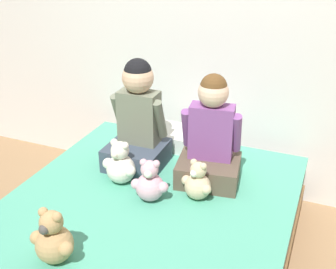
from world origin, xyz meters
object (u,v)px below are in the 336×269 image
teddy_bear_held_by_right_child (198,183)px  teddy_bear_between_children (150,183)px  teddy_bear_held_by_left_child (120,165)px  child_on_left (138,122)px  pillow_at_headboard (191,140)px  child_on_right (211,139)px  teddy_bear_at_foot_of_bed (53,240)px  bed (139,246)px

teddy_bear_held_by_right_child → teddy_bear_between_children: size_ratio=0.93×
teddy_bear_held_by_right_child → teddy_bear_held_by_left_child: bearing=-158.9°
child_on_left → pillow_at_headboard: 0.46m
child_on_right → teddy_bear_held_by_right_child: bearing=-97.7°
child_on_left → teddy_bear_between_children: bearing=-56.1°
child_on_left → teddy_bear_at_foot_of_bed: (0.04, -0.93, -0.17)m
teddy_bear_between_children → pillow_at_headboard: teddy_bear_between_children is taller
bed → teddy_bear_held_by_left_child: 0.47m
teddy_bear_held_by_right_child → teddy_bear_between_children: 0.26m
teddy_bear_held_by_left_child → teddy_bear_held_by_right_child: size_ratio=1.17×
teddy_bear_at_foot_of_bed → pillow_at_headboard: 1.27m
teddy_bear_held_by_right_child → teddy_bear_at_foot_of_bed: size_ratio=0.86×
teddy_bear_at_foot_of_bed → pillow_at_headboard: size_ratio=0.49×
child_on_left → child_on_right: size_ratio=1.05×
child_on_right → teddy_bear_at_foot_of_bed: bearing=-123.2°
pillow_at_headboard → bed: bearing=-90.0°
teddy_bear_at_foot_of_bed → child_on_right: bearing=69.7°
bed → teddy_bear_held_by_left_child: (-0.23, 0.26, 0.32)m
child_on_left → teddy_bear_held_by_left_child: (-0.00, -0.24, -0.17)m
child_on_left → bed: bearing=-65.6°
teddy_bear_held_by_right_child → teddy_bear_at_foot_of_bed: (-0.43, -0.70, 0.02)m
teddy_bear_held_by_left_child → teddy_bear_held_by_right_child: (0.47, 0.01, -0.02)m
child_on_left → teddy_bear_at_foot_of_bed: size_ratio=2.51×
teddy_bear_between_children → pillow_at_headboard: 0.66m
teddy_bear_held_by_right_child → bed: bearing=-111.7°
teddy_bear_held_by_right_child → pillow_at_headboard: bearing=132.7°
bed → pillow_at_headboard: 0.86m
bed → child_on_left: size_ratio=2.92×
teddy_bear_at_foot_of_bed → bed: bearing=70.4°
teddy_bear_held_by_left_child → teddy_bear_between_children: bearing=-13.4°
child_on_right → teddy_bear_held_by_left_child: 0.54m
child_on_right → pillow_at_headboard: bearing=116.8°
child_on_right → pillow_at_headboard: 0.45m
teddy_bear_at_foot_of_bed → teddy_bear_held_by_left_child: bearing=97.5°
child_on_right → pillow_at_headboard: size_ratio=1.16×
bed → child_on_left: child_on_left is taller
bed → teddy_bear_held_by_right_child: (0.24, 0.27, 0.30)m
bed → teddy_bear_held_by_left_child: bearing=132.2°
bed → teddy_bear_between_children: (0.00, 0.16, 0.31)m
teddy_bear_at_foot_of_bed → pillow_at_headboard: teddy_bear_at_foot_of_bed is taller
child_on_left → teddy_bear_held_by_right_child: 0.55m
bed → child_on_right: child_on_right is taller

